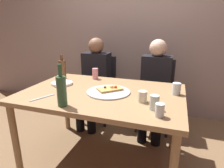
{
  "coord_description": "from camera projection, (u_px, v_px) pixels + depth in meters",
  "views": [
    {
      "loc": [
        0.62,
        -1.56,
        1.34
      ],
      "look_at": [
        0.06,
        0.1,
        0.79
      ],
      "focal_mm": 30.77,
      "sensor_mm": 36.0,
      "label": 1
    }
  ],
  "objects": [
    {
      "name": "tumbler_near",
      "position": [
        154.0,
        102.0,
        1.4
      ],
      "size": [
        0.07,
        0.07,
        0.11
      ],
      "primitive_type": "cylinder",
      "color": "#B7C6BC",
      "rests_on": "dining_table"
    },
    {
      "name": "short_glass",
      "position": [
        176.0,
        89.0,
        1.7
      ],
      "size": [
        0.07,
        0.07,
        0.11
      ],
      "primitive_type": "cylinder",
      "color": "silver",
      "rests_on": "dining_table"
    },
    {
      "name": "tumbler_far",
      "position": [
        143.0,
        96.0,
        1.54
      ],
      "size": [
        0.07,
        0.07,
        0.09
      ],
      "primitive_type": "cylinder",
      "color": "beige",
      "rests_on": "dining_table"
    },
    {
      "name": "guest_in_sweater",
      "position": [
        94.0,
        78.0,
        2.6
      ],
      "size": [
        0.36,
        0.56,
        1.17
      ],
      "rotation": [
        0.0,
        0.0,
        3.14
      ],
      "color": "black",
      "rests_on": "ground_plane"
    },
    {
      "name": "soda_can",
      "position": [
        95.0,
        74.0,
        2.18
      ],
      "size": [
        0.07,
        0.07,
        0.12
      ],
      "primitive_type": "cylinder",
      "color": "pink",
      "rests_on": "dining_table"
    },
    {
      "name": "back_wall",
      "position": [
        135.0,
        27.0,
        2.86
      ],
      "size": [
        6.0,
        0.1,
        2.6
      ],
      "primitive_type": "cube",
      "color": "gray",
      "rests_on": "ground_plane"
    },
    {
      "name": "plate_stack",
      "position": [
        62.0,
        83.0,
        1.99
      ],
      "size": [
        0.22,
        0.22,
        0.02
      ],
      "primitive_type": "cylinder",
      "color": "white",
      "rests_on": "dining_table"
    },
    {
      "name": "table_knife",
      "position": [
        42.0,
        98.0,
        1.63
      ],
      "size": [
        0.11,
        0.21,
        0.01
      ],
      "primitive_type": "cube",
      "rotation": [
        0.0,
        0.0,
        1.14
      ],
      "color": "#B7B7BC",
      "rests_on": "dining_table"
    },
    {
      "name": "beer_bottle",
      "position": [
        62.0,
        90.0,
        1.44
      ],
      "size": [
        0.07,
        0.07,
        0.33
      ],
      "color": "#2D5133",
      "rests_on": "dining_table"
    },
    {
      "name": "chair_right",
      "position": [
        156.0,
        90.0,
        2.53
      ],
      "size": [
        0.44,
        0.44,
        0.9
      ],
      "rotation": [
        0.0,
        0.0,
        3.14
      ],
      "color": "black",
      "rests_on": "ground_plane"
    },
    {
      "name": "dining_table",
      "position": [
        102.0,
        99.0,
        1.8
      ],
      "size": [
        1.47,
        0.98,
        0.74
      ],
      "color": "#99754C",
      "rests_on": "ground_plane"
    },
    {
      "name": "pizza_slice_last",
      "position": [
        110.0,
        89.0,
        1.79
      ],
      "size": [
        0.25,
        0.25,
        0.05
      ],
      "color": "tan",
      "rests_on": "pizza_tray"
    },
    {
      "name": "wine_bottle",
      "position": [
        62.0,
        69.0,
        2.16
      ],
      "size": [
        0.08,
        0.08,
        0.28
      ],
      "color": "brown",
      "rests_on": "dining_table"
    },
    {
      "name": "wine_glass",
      "position": [
        160.0,
        110.0,
        1.29
      ],
      "size": [
        0.06,
        0.06,
        0.09
      ],
      "primitive_type": "cylinder",
      "color": "silver",
      "rests_on": "dining_table"
    },
    {
      "name": "pizza_tray",
      "position": [
        109.0,
        92.0,
        1.76
      ],
      "size": [
        0.4,
        0.4,
        0.01
      ],
      "primitive_type": "cylinder",
      "color": "#ADADB2",
      "rests_on": "dining_table"
    },
    {
      "name": "guest_in_beanie",
      "position": [
        155.0,
        84.0,
        2.35
      ],
      "size": [
        0.36,
        0.56,
        1.17
      ],
      "rotation": [
        0.0,
        0.0,
        3.14
      ],
      "color": "black",
      "rests_on": "ground_plane"
    },
    {
      "name": "ground_plane",
      "position": [
        103.0,
        158.0,
        2.0
      ],
      "size": [
        8.0,
        8.0,
        0.0
      ],
      "primitive_type": "plane",
      "color": "brown"
    },
    {
      "name": "chair_left",
      "position": [
        99.0,
        84.0,
        2.78
      ],
      "size": [
        0.44,
        0.44,
        0.9
      ],
      "rotation": [
        0.0,
        0.0,
        3.14
      ],
      "color": "black",
      "rests_on": "ground_plane"
    }
  ]
}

